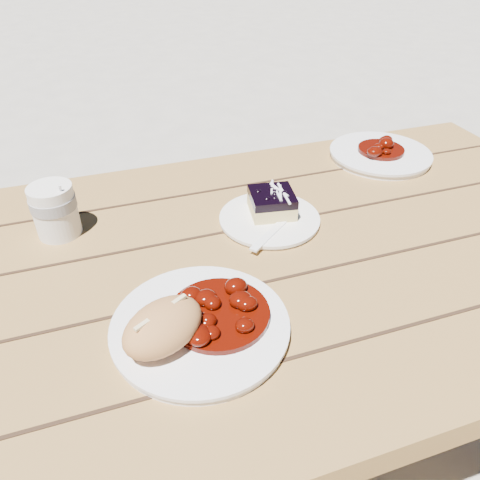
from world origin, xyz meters
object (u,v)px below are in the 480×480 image
object	(u,v)px
picnic_table	(125,349)
bread_roll	(163,327)
blueberry_cake	(272,202)
coffee_cup	(55,211)
main_plate	(200,327)
dessert_plate	(269,219)
second_plate	(380,155)

from	to	relation	value
picnic_table	bread_roll	distance (m)	0.28
picnic_table	bread_roll	bearing A→B (deg)	-71.11
blueberry_cake	coffee_cup	size ratio (longest dim) A/B	0.96
main_plate	coffee_cup	distance (m)	0.38
picnic_table	dessert_plate	distance (m)	0.37
bread_roll	blueberry_cake	distance (m)	0.38
picnic_table	bread_roll	world-z (taller)	bread_roll
dessert_plate	second_plate	bearing A→B (deg)	26.12
picnic_table	second_plate	world-z (taller)	second_plate
main_plate	bread_roll	bearing A→B (deg)	-160.02
coffee_cup	second_plate	bearing A→B (deg)	6.58
bread_roll	dessert_plate	xyz separation A→B (m)	(0.26, 0.26, -0.04)
dessert_plate	picnic_table	bearing A→B (deg)	-164.51
bread_roll	dessert_plate	size ratio (longest dim) A/B	0.64
bread_roll	dessert_plate	bearing A→B (deg)	45.07
main_plate	blueberry_cake	world-z (taller)	blueberry_cake
main_plate	blueberry_cake	size ratio (longest dim) A/B	2.65
picnic_table	coffee_cup	xyz separation A→B (m)	(-0.07, 0.18, 0.21)
second_plate	dessert_plate	bearing A→B (deg)	-153.88
blueberry_cake	coffee_cup	xyz separation A→B (m)	(-0.40, 0.08, 0.02)
bread_roll	blueberry_cake	bearing A→B (deg)	45.60
blueberry_cake	second_plate	xyz separation A→B (m)	(0.35, 0.16, -0.03)
bread_roll	blueberry_cake	size ratio (longest dim) A/B	1.27
picnic_table	coffee_cup	size ratio (longest dim) A/B	20.05
picnic_table	coffee_cup	distance (m)	0.29
main_plate	coffee_cup	bearing A→B (deg)	119.68
picnic_table	bread_roll	size ratio (longest dim) A/B	16.34
second_plate	main_plate	bearing A→B (deg)	-143.63
main_plate	second_plate	bearing A→B (deg)	36.37
dessert_plate	coffee_cup	world-z (taller)	coffee_cup
coffee_cup	blueberry_cake	bearing A→B (deg)	-10.71
dessert_plate	coffee_cup	size ratio (longest dim) A/B	1.91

